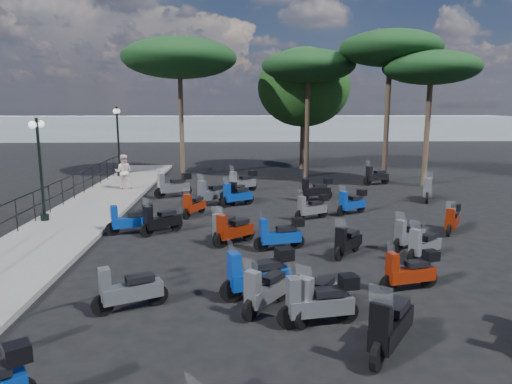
{
  "coord_description": "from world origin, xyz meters",
  "views": [
    {
      "loc": [
        -0.53,
        -14.31,
        4.26
      ],
      "look_at": [
        0.22,
        1.9,
        1.2
      ],
      "focal_mm": 32.0,
      "sensor_mm": 36.0,
      "label": 1
    }
  ],
  "objects_px": {
    "scooter_8": "(224,228)",
    "scooter_23": "(316,190)",
    "scooter_21": "(312,208)",
    "pine_0": "(308,66)",
    "scooter_13": "(320,302)",
    "scooter_14": "(410,272)",
    "scooter_12": "(316,297)",
    "lamp_post_1": "(40,163)",
    "pine_3": "(431,68)",
    "scooter_16": "(237,196)",
    "scooter_18": "(390,327)",
    "scooter_15": "(280,235)",
    "scooter_22": "(352,203)",
    "scooter_3": "(130,220)",
    "scooter_31": "(266,291)",
    "pine_1": "(390,49)",
    "pedestrian_far": "(123,172)",
    "scooter_28": "(427,190)",
    "scooter_20": "(347,242)",
    "scooter_27": "(408,235)",
    "scooter_10": "(211,194)",
    "scooter_4": "(194,206)",
    "scooter_29": "(376,176)",
    "scooter_30": "(424,245)",
    "scooter_17": "(243,182)",
    "lamp_post_2": "(118,137)",
    "pine_2": "(179,58)",
    "scooter_5": "(174,186)",
    "broadleaf_tree": "(304,88)",
    "scooter_2": "(161,221)",
    "scooter_11": "(237,193)",
    "scooter_9": "(234,230)",
    "scooter_7": "(259,275)",
    "scooter_26": "(452,220)"
  },
  "relations": [
    {
      "from": "lamp_post_1",
      "to": "scooter_3",
      "type": "xyz_separation_m",
      "value": [
        3.42,
        -1.41,
        -1.78
      ]
    },
    {
      "from": "scooter_10",
      "to": "pine_0",
      "type": "xyz_separation_m",
      "value": [
        5.4,
        8.0,
        6.05
      ]
    },
    {
      "from": "scooter_9",
      "to": "pine_3",
      "type": "height_order",
      "value": "pine_3"
    },
    {
      "from": "pedestrian_far",
      "to": "scooter_16",
      "type": "bearing_deg",
      "value": 144.04
    },
    {
      "from": "scooter_10",
      "to": "scooter_15",
      "type": "relative_size",
      "value": 0.92
    },
    {
      "from": "scooter_18",
      "to": "scooter_27",
      "type": "bearing_deg",
      "value": -77.45
    },
    {
      "from": "scooter_10",
      "to": "scooter_20",
      "type": "relative_size",
      "value": 1.19
    },
    {
      "from": "scooter_8",
      "to": "scooter_22",
      "type": "relative_size",
      "value": 1.07
    },
    {
      "from": "scooter_4",
      "to": "scooter_22",
      "type": "xyz_separation_m",
      "value": [
        6.29,
        0.09,
        0.05
      ]
    },
    {
      "from": "scooter_4",
      "to": "scooter_29",
      "type": "height_order",
      "value": "scooter_29"
    },
    {
      "from": "scooter_8",
      "to": "scooter_23",
      "type": "relative_size",
      "value": 0.91
    },
    {
      "from": "scooter_5",
      "to": "scooter_20",
      "type": "distance_m",
      "value": 10.84
    },
    {
      "from": "pine_1",
      "to": "scooter_15",
      "type": "bearing_deg",
      "value": -120.5
    },
    {
      "from": "scooter_11",
      "to": "scooter_22",
      "type": "distance_m",
      "value": 5.1
    },
    {
      "from": "lamp_post_2",
      "to": "pine_2",
      "type": "bearing_deg",
      "value": 6.01
    },
    {
      "from": "scooter_7",
      "to": "scooter_26",
      "type": "xyz_separation_m",
      "value": [
        6.87,
        5.04,
        -0.09
      ]
    },
    {
      "from": "scooter_13",
      "to": "scooter_14",
      "type": "bearing_deg",
      "value": -65.21
    },
    {
      "from": "pedestrian_far",
      "to": "scooter_13",
      "type": "bearing_deg",
      "value": 113.22
    },
    {
      "from": "lamp_post_1",
      "to": "scooter_8",
      "type": "relative_size",
      "value": 2.52
    },
    {
      "from": "scooter_4",
      "to": "scooter_2",
      "type": "bearing_deg",
      "value": 97.87
    },
    {
      "from": "scooter_21",
      "to": "pine_3",
      "type": "height_order",
      "value": "pine_3"
    },
    {
      "from": "scooter_18",
      "to": "scooter_13",
      "type": "bearing_deg",
      "value": -10.33
    },
    {
      "from": "scooter_15",
      "to": "scooter_22",
      "type": "distance_m",
      "value": 5.59
    },
    {
      "from": "scooter_3",
      "to": "scooter_31",
      "type": "xyz_separation_m",
      "value": [
        4.17,
        -6.15,
        -0.04
      ]
    },
    {
      "from": "scooter_20",
      "to": "pine_3",
      "type": "distance_m",
      "value": 14.6
    },
    {
      "from": "scooter_17",
      "to": "scooter_28",
      "type": "distance_m",
      "value": 8.74
    },
    {
      "from": "scooter_17",
      "to": "scooter_27",
      "type": "distance_m",
      "value": 10.65
    },
    {
      "from": "scooter_14",
      "to": "scooter_22",
      "type": "distance_m",
      "value": 7.68
    },
    {
      "from": "scooter_17",
      "to": "scooter_22",
      "type": "height_order",
      "value": "scooter_17"
    },
    {
      "from": "pine_1",
      "to": "pine_3",
      "type": "relative_size",
      "value": 1.17
    },
    {
      "from": "scooter_30",
      "to": "scooter_21",
      "type": "bearing_deg",
      "value": -10.69
    },
    {
      "from": "scooter_5",
      "to": "broadleaf_tree",
      "type": "xyz_separation_m",
      "value": [
        7.55,
        9.68,
        4.93
      ]
    },
    {
      "from": "pedestrian_far",
      "to": "scooter_14",
      "type": "distance_m",
      "value": 16.26
    },
    {
      "from": "scooter_18",
      "to": "scooter_5",
      "type": "bearing_deg",
      "value": -32.39
    },
    {
      "from": "scooter_21",
      "to": "pine_0",
      "type": "bearing_deg",
      "value": -34.89
    },
    {
      "from": "pedestrian_far",
      "to": "scooter_14",
      "type": "xyz_separation_m",
      "value": [
        9.69,
        -13.05,
        -0.56
      ]
    },
    {
      "from": "lamp_post_1",
      "to": "scooter_15",
      "type": "height_order",
      "value": "lamp_post_1"
    },
    {
      "from": "scooter_9",
      "to": "scooter_11",
      "type": "relative_size",
      "value": 0.82
    },
    {
      "from": "pine_3",
      "to": "scooter_12",
      "type": "bearing_deg",
      "value": -119.26
    },
    {
      "from": "scooter_13",
      "to": "scooter_16",
      "type": "height_order",
      "value": "scooter_13"
    },
    {
      "from": "scooter_2",
      "to": "scooter_15",
      "type": "xyz_separation_m",
      "value": [
        3.85,
        -1.91,
        0.02
      ]
    },
    {
      "from": "lamp_post_1",
      "to": "pine_3",
      "type": "xyz_separation_m",
      "value": [
        17.17,
        7.37,
        3.92
      ]
    },
    {
      "from": "scooter_15",
      "to": "scooter_28",
      "type": "xyz_separation_m",
      "value": [
        7.42,
        6.91,
        0.02
      ]
    },
    {
      "from": "scooter_5",
      "to": "lamp_post_2",
      "type": "bearing_deg",
      "value": 5.15
    },
    {
      "from": "scooter_8",
      "to": "scooter_12",
      "type": "distance_m",
      "value": 5.85
    },
    {
      "from": "scooter_13",
      "to": "scooter_18",
      "type": "distance_m",
      "value": 1.5
    },
    {
      "from": "scooter_2",
      "to": "scooter_31",
      "type": "height_order",
      "value": "scooter_2"
    },
    {
      "from": "scooter_7",
      "to": "scooter_22",
      "type": "distance_m",
      "value": 8.92
    },
    {
      "from": "scooter_30",
      "to": "scooter_9",
      "type": "bearing_deg",
      "value": 35.41
    },
    {
      "from": "pine_3",
      "to": "scooter_14",
      "type": "bearing_deg",
      "value": -113.67
    }
  ]
}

